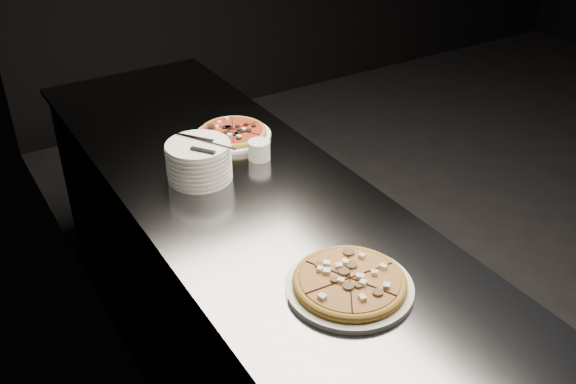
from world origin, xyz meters
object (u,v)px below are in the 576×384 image
plate_stack (199,161)px  cutlery (202,144)px  pizza_tomato (233,133)px  counter (250,296)px  pizza_mushroom (349,283)px  ramekin (259,150)px

plate_stack → cutlery: bearing=-62.4°
plate_stack → cutlery: size_ratio=0.98×
pizza_tomato → plate_stack: plate_stack is taller
plate_stack → counter: bearing=-57.6°
counter → pizza_tomato: 0.61m
pizza_tomato → plate_stack: bearing=-138.2°
counter → plate_stack: size_ratio=11.37×
pizza_mushroom → pizza_tomato: (0.15, 0.94, -0.00)m
cutlery → ramekin: cutlery is taller
pizza_mushroom → plate_stack: (-0.09, 0.73, 0.04)m
pizza_tomato → ramekin: (0.00, -0.20, 0.02)m
counter → plate_stack: plate_stack is taller
counter → ramekin: size_ratio=31.31×
counter → ramekin: ramekin is taller
pizza_tomato → plate_stack: size_ratio=1.34×
cutlery → ramekin: size_ratio=2.80×
counter → plate_stack: 0.55m
counter → pizza_tomato: bearing=68.8°
plate_stack → pizza_mushroom: bearing=-83.3°
cutlery → ramekin: bearing=-29.1°
pizza_mushroom → pizza_tomato: pizza_mushroom is taller
cutlery → ramekin: 0.25m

